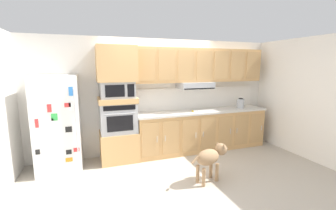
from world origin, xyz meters
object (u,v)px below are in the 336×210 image
(electric_kettle, at_px, (241,103))
(dog, at_px, (211,157))
(refrigerator, at_px, (58,124))
(microwave, at_px, (117,89))
(screwdriver, at_px, (193,111))
(built_in_oven, at_px, (118,117))

(electric_kettle, xyz_separation_m, dog, (-1.57, -1.36, -0.61))
(refrigerator, distance_m, microwave, 1.24)
(electric_kettle, bearing_deg, screwdriver, -179.20)
(microwave, height_order, electric_kettle, microwave)
(built_in_oven, height_order, electric_kettle, built_in_oven)
(refrigerator, xyz_separation_m, electric_kettle, (3.99, 0.02, 0.15))
(refrigerator, distance_m, built_in_oven, 1.10)
(refrigerator, bearing_deg, screwdriver, 0.06)
(electric_kettle, distance_m, dog, 2.16)
(dog, bearing_deg, refrigerator, 135.35)
(built_in_oven, xyz_separation_m, microwave, (0.00, -0.00, 0.56))
(refrigerator, bearing_deg, electric_kettle, 0.29)
(screwdriver, bearing_deg, electric_kettle, 0.80)
(microwave, distance_m, screwdriver, 1.72)
(built_in_oven, xyz_separation_m, screwdriver, (1.63, -0.06, 0.03))
(built_in_oven, relative_size, screwdriver, 4.69)
(screwdriver, distance_m, dog, 1.46)
(refrigerator, height_order, screwdriver, refrigerator)
(built_in_oven, bearing_deg, microwave, -0.77)
(refrigerator, relative_size, dog, 2.17)
(dog, bearing_deg, electric_kettle, 25.10)
(microwave, bearing_deg, refrigerator, -176.46)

